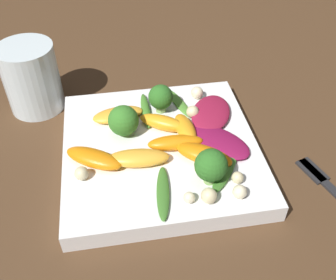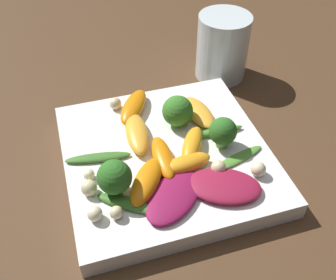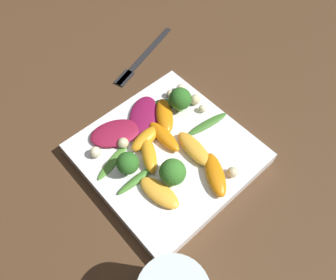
% 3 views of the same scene
% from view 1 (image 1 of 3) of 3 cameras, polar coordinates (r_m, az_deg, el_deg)
% --- Properties ---
extents(ground_plane, '(2.40, 2.40, 0.00)m').
position_cam_1_polar(ground_plane, '(0.54, -1.08, -2.57)').
color(ground_plane, '#4C331E').
extents(plate, '(0.26, 0.26, 0.03)m').
position_cam_1_polar(plate, '(0.53, -1.09, -1.60)').
color(plate, white).
rests_on(plate, ground_plane).
extents(drinking_glass, '(0.08, 0.08, 0.10)m').
position_cam_1_polar(drinking_glass, '(0.63, -19.19, 8.50)').
color(drinking_glass, silver).
rests_on(drinking_glass, ground_plane).
extents(radicchio_leaf_0, '(0.08, 0.10, 0.01)m').
position_cam_1_polar(radicchio_leaf_0, '(0.56, 6.22, 3.89)').
color(radicchio_leaf_0, maroon).
rests_on(radicchio_leaf_0, plate).
extents(radicchio_leaf_1, '(0.10, 0.10, 0.01)m').
position_cam_1_polar(radicchio_leaf_1, '(0.52, 7.37, -0.28)').
color(radicchio_leaf_1, maroon).
rests_on(radicchio_leaf_1, plate).
extents(orange_segment_0, '(0.08, 0.04, 0.01)m').
position_cam_1_polar(orange_segment_0, '(0.56, -7.28, 3.67)').
color(orange_segment_0, '#FCAD33').
rests_on(orange_segment_0, plate).
extents(orange_segment_1, '(0.07, 0.03, 0.02)m').
position_cam_1_polar(orange_segment_1, '(0.51, 1.08, -0.38)').
color(orange_segment_1, orange).
rests_on(orange_segment_1, plate).
extents(orange_segment_2, '(0.03, 0.06, 0.02)m').
position_cam_1_polar(orange_segment_2, '(0.53, 2.52, 1.63)').
color(orange_segment_2, orange).
rests_on(orange_segment_2, plate).
extents(orange_segment_3, '(0.08, 0.06, 0.02)m').
position_cam_1_polar(orange_segment_3, '(0.50, -10.71, -2.61)').
color(orange_segment_3, orange).
rests_on(orange_segment_3, plate).
extents(orange_segment_4, '(0.08, 0.04, 0.02)m').
position_cam_1_polar(orange_segment_4, '(0.49, -4.36, -2.62)').
color(orange_segment_4, '#FCAD33').
rests_on(orange_segment_4, plate).
extents(orange_segment_5, '(0.08, 0.07, 0.02)m').
position_cam_1_polar(orange_segment_5, '(0.49, 5.22, -2.13)').
color(orange_segment_5, orange).
rests_on(orange_segment_5, plate).
extents(orange_segment_6, '(0.07, 0.05, 0.02)m').
position_cam_1_polar(orange_segment_6, '(0.54, -0.68, 2.51)').
color(orange_segment_6, orange).
rests_on(orange_segment_6, plate).
extents(broccoli_floret_0, '(0.04, 0.04, 0.04)m').
position_cam_1_polar(broccoli_floret_0, '(0.53, -6.48, 2.78)').
color(broccoli_floret_0, '#7A9E51').
rests_on(broccoli_floret_0, plate).
extents(broccoli_floret_1, '(0.04, 0.04, 0.05)m').
position_cam_1_polar(broccoli_floret_1, '(0.46, 6.26, -3.76)').
color(broccoli_floret_1, '#84AD5B').
rests_on(broccoli_floret_1, plate).
extents(broccoli_floret_2, '(0.04, 0.04, 0.04)m').
position_cam_1_polar(broccoli_floret_2, '(0.56, -1.07, 6.17)').
color(broccoli_floret_2, '#84AD5B').
rests_on(broccoli_floret_2, plate).
extents(arugula_sprig_0, '(0.06, 0.07, 0.01)m').
position_cam_1_polar(arugula_sprig_0, '(0.49, 8.31, -4.48)').
color(arugula_sprig_0, '#3D7528').
rests_on(arugula_sprig_0, plate).
extents(arugula_sprig_1, '(0.01, 0.08, 0.01)m').
position_cam_1_polar(arugula_sprig_1, '(0.57, -3.25, 4.34)').
color(arugula_sprig_1, '#47842D').
rests_on(arugula_sprig_1, plate).
extents(arugula_sprig_2, '(0.03, 0.08, 0.01)m').
position_cam_1_polar(arugula_sprig_2, '(0.46, -0.73, -7.63)').
color(arugula_sprig_2, '#3D7528').
rests_on(arugula_sprig_2, plate).
extents(arugula_sprig_3, '(0.04, 0.08, 0.00)m').
position_cam_1_polar(arugula_sprig_3, '(0.59, 1.67, 5.35)').
color(arugula_sprig_3, '#518E33').
rests_on(arugula_sprig_3, plate).
extents(macadamia_nut_0, '(0.02, 0.02, 0.02)m').
position_cam_1_polar(macadamia_nut_0, '(0.56, 3.60, 4.09)').
color(macadamia_nut_0, beige).
rests_on(macadamia_nut_0, plate).
extents(macadamia_nut_1, '(0.02, 0.02, 0.02)m').
position_cam_1_polar(macadamia_nut_1, '(0.45, 5.96, -8.05)').
color(macadamia_nut_1, beige).
rests_on(macadamia_nut_1, plate).
extents(macadamia_nut_2, '(0.01, 0.01, 0.01)m').
position_cam_1_polar(macadamia_nut_2, '(0.48, 10.05, -5.39)').
color(macadamia_nut_2, beige).
rests_on(macadamia_nut_2, plate).
extents(macadamia_nut_3, '(0.01, 0.01, 0.01)m').
position_cam_1_polar(macadamia_nut_3, '(0.45, 3.09, -8.35)').
color(macadamia_nut_3, beige).
rests_on(macadamia_nut_3, plate).
extents(macadamia_nut_4, '(0.02, 0.02, 0.02)m').
position_cam_1_polar(macadamia_nut_4, '(0.46, 10.37, -7.41)').
color(macadamia_nut_4, beige).
rests_on(macadamia_nut_4, plate).
extents(macadamia_nut_5, '(0.02, 0.02, 0.02)m').
position_cam_1_polar(macadamia_nut_5, '(0.60, 4.24, 6.85)').
color(macadamia_nut_5, beige).
rests_on(macadamia_nut_5, plate).
extents(macadamia_nut_6, '(0.02, 0.02, 0.02)m').
position_cam_1_polar(macadamia_nut_6, '(0.48, -12.43, -4.75)').
color(macadamia_nut_6, beige).
rests_on(macadamia_nut_6, plate).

